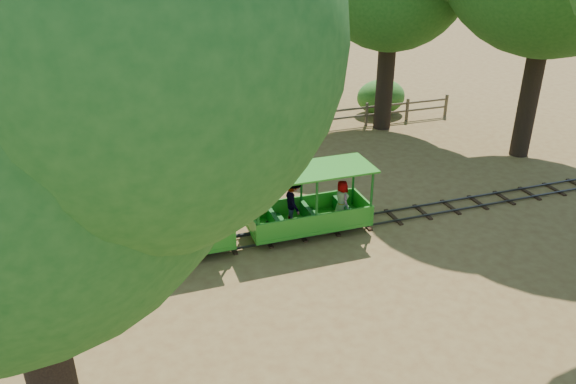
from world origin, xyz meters
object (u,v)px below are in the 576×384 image
object	(u,v)px
locomotive	(17,224)
fence	(256,125)
carriage_rear	(308,207)
carriage_front	(165,232)

from	to	relation	value
locomotive	fence	world-z (taller)	locomotive
carriage_rear	fence	size ratio (longest dim) A/B	0.20
carriage_front	fence	size ratio (longest dim) A/B	0.20
carriage_rear	locomotive	bearing A→B (deg)	179.79
locomotive	carriage_rear	size ratio (longest dim) A/B	0.80
carriage_rear	fence	xyz separation A→B (m)	(0.75, 7.98, -0.24)
carriage_front	carriage_rear	bearing A→B (deg)	0.36
locomotive	carriage_front	xyz separation A→B (m)	(3.41, -0.05, -0.80)
locomotive	fence	xyz separation A→B (m)	(8.14, 7.95, -0.99)
locomotive	fence	distance (m)	11.42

